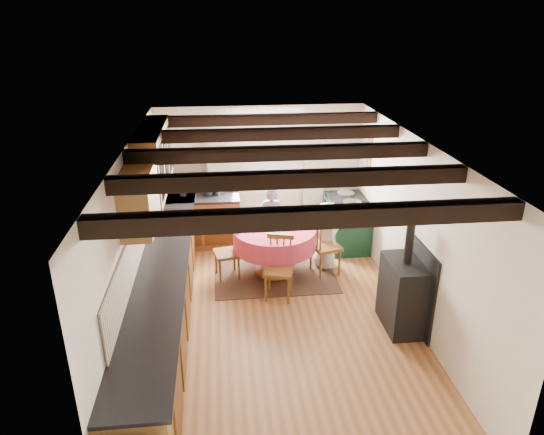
{
  "coord_description": "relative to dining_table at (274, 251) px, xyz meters",
  "views": [
    {
      "loc": [
        -0.7,
        -5.62,
        3.84
      ],
      "look_at": [
        0.0,
        0.8,
        1.15
      ],
      "focal_mm": 32.45,
      "sensor_mm": 36.0,
      "label": 1
    }
  ],
  "objects": [
    {
      "name": "wall_back",
      "position": [
        -0.09,
        1.5,
        0.81
      ],
      "size": [
        3.6,
        0.0,
        2.4
      ],
      "primitive_type": "cube",
      "color": "silver",
      "rests_on": "ground"
    },
    {
      "name": "wall_right",
      "position": [
        1.71,
        -1.25,
        0.81
      ],
      "size": [
        0.0,
        5.5,
        2.4
      ],
      "primitive_type": "cube",
      "color": "silver",
      "rests_on": "ground"
    },
    {
      "name": "splash_back",
      "position": [
        -1.09,
        1.48,
        0.81
      ],
      "size": [
        1.4,
        0.02,
        0.55
      ],
      "primitive_type": "cube",
      "color": "beige",
      "rests_on": "wall_back"
    },
    {
      "name": "worktop_back",
      "position": [
        -1.14,
        1.18,
        0.51
      ],
      "size": [
        1.3,
        0.64,
        0.04
      ],
      "primitive_type": "cube",
      "color": "black",
      "rests_on": "base_cabinet_back"
    },
    {
      "name": "cast_iron_stove",
      "position": [
        1.49,
        -1.61,
        0.35
      ],
      "size": [
        0.44,
        0.74,
        1.48
      ],
      "primitive_type": null,
      "color": "black",
      "rests_on": "floor"
    },
    {
      "name": "curtain_right",
      "position": [
        0.86,
        1.4,
        0.71
      ],
      "size": [
        0.35,
        0.1,
        2.1
      ],
      "primitive_type": "cube",
      "color": "beige",
      "rests_on": "wall_back"
    },
    {
      "name": "curtain_rod",
      "position": [
        0.01,
        1.4,
        1.81
      ],
      "size": [
        2.0,
        0.03,
        0.03
      ],
      "primitive_type": "cylinder",
      "rotation": [
        0.0,
        1.57,
        0.0
      ],
      "color": "black",
      "rests_on": "wall_back"
    },
    {
      "name": "splash_left",
      "position": [
        -1.87,
        -0.95,
        0.81
      ],
      "size": [
        0.02,
        4.5,
        0.55
      ],
      "primitive_type": "cube",
      "color": "beige",
      "rests_on": "wall_left"
    },
    {
      "name": "window_pane",
      "position": [
        0.01,
        1.49,
        1.21
      ],
      "size": [
        1.2,
        0.01,
        1.4
      ],
      "primitive_type": "cube",
      "color": "white",
      "rests_on": "wall_back"
    },
    {
      "name": "base_cabinet_back",
      "position": [
        -1.14,
        1.2,
        0.05
      ],
      "size": [
        1.3,
        0.6,
        0.88
      ],
      "primitive_type": "cube",
      "color": "brown",
      "rests_on": "floor"
    },
    {
      "name": "cup",
      "position": [
        -0.05,
        0.36,
        0.44
      ],
      "size": [
        0.13,
        0.13,
        0.1
      ],
      "primitive_type": "imported",
      "rotation": [
        0.0,
        0.0,
        5.02
      ],
      "color": "silver",
      "rests_on": "dining_table"
    },
    {
      "name": "child_right",
      "position": [
        0.85,
        0.14,
        0.17
      ],
      "size": [
        0.48,
        0.62,
        1.11
      ],
      "primitive_type": "imported",
      "rotation": [
        0.0,
        0.0,
        1.83
      ],
      "color": "silver",
      "rests_on": "floor"
    },
    {
      "name": "worktop_left",
      "position": [
        -1.57,
        -1.25,
        0.51
      ],
      "size": [
        0.64,
        5.3,
        0.04
      ],
      "primitive_type": "cube",
      "color": "black",
      "rests_on": "base_cabinet_left"
    },
    {
      "name": "wall_plate",
      "position": [
        0.96,
        1.47,
        1.31
      ],
      "size": [
        0.3,
        0.02,
        0.3
      ],
      "primitive_type": "cylinder",
      "rotation": [
        1.57,
        0.0,
        0.0
      ],
      "color": "silver",
      "rests_on": "wall_back"
    },
    {
      "name": "canister_wide",
      "position": [
        -1.01,
        1.23,
        0.63
      ],
      "size": [
        0.18,
        0.18,
        0.2
      ],
      "primitive_type": "cylinder",
      "color": "#262628",
      "rests_on": "worktop_back"
    },
    {
      "name": "beam_e",
      "position": [
        -0.09,
        0.75,
        1.92
      ],
      "size": [
        3.6,
        0.16,
        0.16
      ],
      "primitive_type": "cube",
      "color": "black",
      "rests_on": "ceiling"
    },
    {
      "name": "chair_near",
      "position": [
        -0.02,
        -0.72,
        0.08
      ],
      "size": [
        0.5,
        0.52,
        0.94
      ],
      "primitive_type": null,
      "rotation": [
        0.0,
        0.0,
        -0.27
      ],
      "color": "brown",
      "rests_on": "floor"
    },
    {
      "name": "chair_right",
      "position": [
        0.8,
        -0.07,
        0.11
      ],
      "size": [
        0.55,
        0.54,
        1.01
      ],
      "primitive_type": null,
      "rotation": [
        0.0,
        0.0,
        1.84
      ],
      "color": "brown",
      "rests_on": "floor"
    },
    {
      "name": "beam_d",
      "position": [
        -0.09,
        -0.25,
        1.92
      ],
      "size": [
        3.6,
        0.16,
        0.16
      ],
      "primitive_type": "cube",
      "color": "black",
      "rests_on": "ceiling"
    },
    {
      "name": "wall_cabinet_glass",
      "position": [
        -1.72,
        -0.05,
        1.56
      ],
      "size": [
        0.34,
        1.8,
        0.9
      ],
      "primitive_type": "cube",
      "color": "brown",
      "rests_on": "wall_left"
    },
    {
      "name": "beam_a",
      "position": [
        -0.09,
        -3.25,
        1.92
      ],
      "size": [
        3.6,
        0.16,
        0.16
      ],
      "primitive_type": "cube",
      "color": "black",
      "rests_on": "ceiling"
    },
    {
      "name": "dining_table",
      "position": [
        0.0,
        0.0,
        0.0
      ],
      "size": [
        1.29,
        1.29,
        0.78
      ],
      "primitive_type": null,
      "color": "#BF3C54",
      "rests_on": "floor"
    },
    {
      "name": "wall_picture",
      "position": [
        1.68,
        1.05,
        1.31
      ],
      "size": [
        0.04,
        0.5,
        0.6
      ],
      "primitive_type": "cube",
      "color": "gold",
      "rests_on": "wall_right"
    },
    {
      "name": "wall_left",
      "position": [
        -1.89,
        -1.25,
        0.81
      ],
      "size": [
        0.0,
        5.5,
        2.4
      ],
      "primitive_type": "cube",
      "color": "silver",
      "rests_on": "ground"
    },
    {
      "name": "floor",
      "position": [
        -0.09,
        -1.25,
        -0.39
      ],
      "size": [
        3.6,
        5.5,
        0.0
      ],
      "primitive_type": "cube",
      "color": "#AB6D40",
      "rests_on": "ground"
    },
    {
      "name": "child_far",
      "position": [
        0.03,
        0.76,
        0.21
      ],
      "size": [
        0.49,
        0.37,
        1.19
      ],
      "primitive_type": "imported",
      "rotation": [
        0.0,
        0.0,
        2.92
      ],
      "color": "#566065",
      "rests_on": "floor"
    },
    {
      "name": "wall_front",
      "position": [
        -0.09,
        -4.0,
        0.81
      ],
      "size": [
        3.6,
        0.0,
        2.4
      ],
      "primitive_type": "cube",
      "color": "silver",
      "rests_on": "ground"
    },
    {
      "name": "beam_c",
      "position": [
        -0.09,
        -1.25,
        1.92
      ],
      "size": [
        3.6,
        0.16,
        0.16
      ],
      "primitive_type": "cube",
      "color": "black",
      "rests_on": "ceiling"
    },
    {
      "name": "bowl_a",
      "position": [
        0.26,
        0.06,
        0.41
      ],
      "size": [
        0.28,
        0.28,
        0.05
      ],
      "primitive_type": "imported",
      "rotation": [
        0.0,
        0.0,
        4.24
      ],
      "color": "silver",
      "rests_on": "dining_table"
    },
    {
      "name": "wall_cabinet_solid",
      "position": [
        -1.72,
        -1.55,
        1.51
      ],
      "size": [
        0.34,
        0.9,
        0.7
      ],
      "primitive_type": "cube",
      "color": "brown",
      "rests_on": "wall_left"
    },
    {
      "name": "base_cabinet_left",
      "position": [
        -1.59,
        -1.25,
        0.05
      ],
      "size": [
        0.6,
        5.3,
        0.88
      ],
      "primitive_type": "cube",
      "color": "brown",
      "rests_on": "floor"
    },
    {
      "name": "window_frame",
      "position": [
        0.01,
        1.49,
        1.21
      ],
      "size": [
        1.34,
        0.03,
        1.54
      ],
      "primitive_type": "cube",
      "color": "white",
      "rests_on": "wall_back"
    },
    {
      "name": "beam_b",
      "position": [
        -0.09,
        -2.25,
        1.92
      ],
      "size": [
        3.6,
        0.16,
        0.16
      ],
      "primitive_type": "cube",
      "color": "black",
      "rests_on": "ceiling"
    },
    {
      "name": "canister_slim",
      "position": [
        -0.87,
        1.21,
        0.68
      ],
      "size": [
        0.11,
        0.11,
        0.29
      ],
      "primitive_type": "cylinder",
      "color": "#262628",
      "rests_on": "worktop_back"
    },
    {
      "name": "rug",
      "position": [
        -0.0,
        0.0,
        -0.38
      ],
      "size": [
        1.9,
        1.47,
        0.01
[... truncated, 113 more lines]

